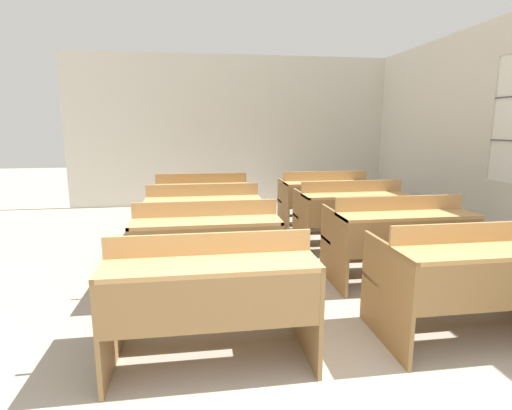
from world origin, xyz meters
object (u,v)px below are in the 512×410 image
(bench_third_right, at_px, (351,212))
(bench_back_right, at_px, (325,197))
(bench_third_left, at_px, (204,217))
(bench_front_right, at_px, (473,276))
(bench_second_left, at_px, (207,243))
(bench_back_left, at_px, (202,200))
(bench_second_right, at_px, (398,235))
(wastepaper_bin, at_px, (399,205))
(bench_front_left, at_px, (211,292))

(bench_third_right, height_order, bench_back_right, same)
(bench_third_left, height_order, bench_back_right, same)
(bench_third_left, bearing_deg, bench_front_right, -49.88)
(bench_second_left, xyz_separation_m, bench_back_left, (-0.01, 2.23, 0.00))
(bench_front_right, relative_size, bench_back_left, 1.00)
(bench_second_right, height_order, bench_third_right, same)
(bench_back_right, height_order, wastepaper_bin, bench_back_right)
(bench_third_right, distance_m, bench_back_right, 1.09)
(bench_front_left, distance_m, bench_back_left, 3.36)
(bench_second_right, distance_m, bench_third_left, 2.19)
(bench_back_right, distance_m, wastepaper_bin, 1.77)
(bench_second_right, bearing_deg, bench_front_right, -90.34)
(bench_front_right, height_order, bench_third_right, same)
(bench_front_left, bearing_deg, bench_back_right, 61.01)
(bench_back_right, bearing_deg, bench_second_left, -129.84)
(bench_front_left, bearing_deg, bench_second_left, 89.99)
(bench_third_right, distance_m, bench_back_left, 2.15)
(bench_front_right, bearing_deg, bench_front_left, -179.84)
(bench_second_left, distance_m, wastepaper_bin, 4.53)
(bench_third_left, xyz_separation_m, bench_third_right, (1.85, 0.03, 0.00))
(bench_second_left, bearing_deg, bench_front_right, -30.93)
(bench_third_left, relative_size, bench_back_right, 1.00)
(bench_back_right, relative_size, wastepaper_bin, 3.79)
(bench_back_left, xyz_separation_m, bench_back_right, (1.87, -0.00, 0.00))
(bench_third_left, height_order, wastepaper_bin, bench_third_left)
(bench_second_right, distance_m, bench_third_right, 1.14)
(bench_third_left, relative_size, bench_back_left, 1.00)
(bench_front_right, xyz_separation_m, bench_back_right, (-0.02, 3.35, 0.00))
(bench_front_right, relative_size, bench_back_right, 1.00)
(bench_front_left, xyz_separation_m, bench_second_right, (1.88, 1.12, 0.00))
(bench_back_left, bearing_deg, bench_third_left, -89.89)
(bench_third_left, relative_size, bench_third_right, 1.00)
(bench_back_right, bearing_deg, bench_third_right, -90.65)
(bench_back_left, bearing_deg, bench_front_right, -60.68)
(bench_front_right, relative_size, bench_third_right, 1.00)
(bench_second_left, relative_size, wastepaper_bin, 3.79)
(bench_front_left, xyz_separation_m, bench_back_left, (-0.01, 3.36, 0.00))
(bench_back_right, bearing_deg, bench_front_left, -118.99)
(bench_second_left, distance_m, bench_second_right, 1.88)
(wastepaper_bin, bearing_deg, bench_front_left, -130.63)
(bench_front_right, height_order, bench_back_left, same)
(bench_back_right, bearing_deg, bench_front_right, -89.74)
(bench_front_left, distance_m, bench_third_left, 2.24)
(bench_second_right, relative_size, wastepaper_bin, 3.79)
(bench_third_left, xyz_separation_m, bench_back_right, (1.87, 1.12, 0.00))
(wastepaper_bin, bearing_deg, bench_back_right, -157.03)
(bench_front_left, relative_size, bench_third_right, 1.00)
(bench_front_left, relative_size, bench_third_left, 1.00)
(bench_front_left, relative_size, bench_second_left, 1.00)
(bench_third_left, distance_m, bench_back_right, 2.17)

